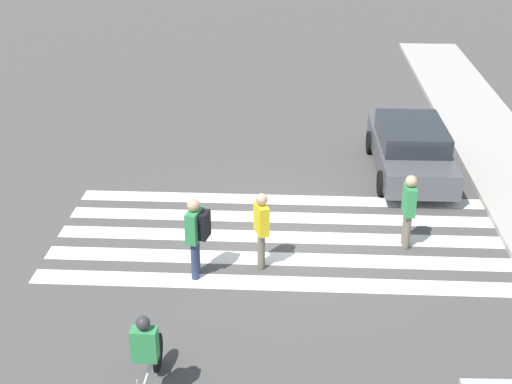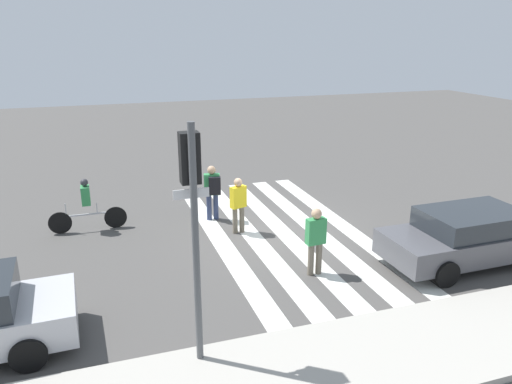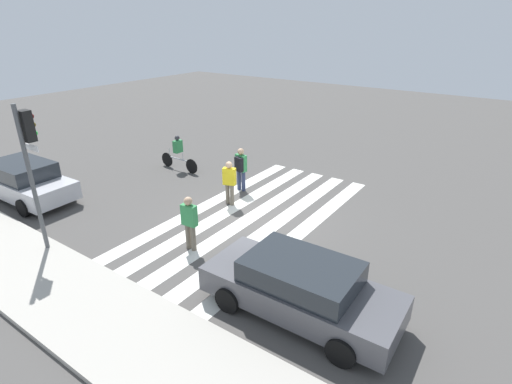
{
  "view_description": "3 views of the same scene",
  "coord_description": "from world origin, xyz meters",
  "px_view_note": "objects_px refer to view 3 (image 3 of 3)",
  "views": [
    {
      "loc": [
        14.13,
        0.25,
        7.85
      ],
      "look_at": [
        -0.59,
        -0.54,
        0.84
      ],
      "focal_mm": 50.0,
      "sensor_mm": 36.0,
      "label": 1
    },
    {
      "loc": [
        5.14,
        12.83,
        5.68
      ],
      "look_at": [
        0.82,
        -0.02,
        1.31
      ],
      "focal_mm": 35.0,
      "sensor_mm": 36.0,
      "label": 2
    },
    {
      "loc": [
        -7.24,
        10.15,
        6.36
      ],
      "look_at": [
        -0.6,
        0.66,
        1.31
      ],
      "focal_mm": 28.0,
      "sensor_mm": 36.0,
      "label": 3
    }
  ],
  "objects_px": {
    "traffic_light": "(30,152)",
    "cyclist_mid_street": "(178,152)",
    "pedestrian_child_with_backpack": "(190,220)",
    "pedestrian_adult_tall_backpack": "(241,166)",
    "pedestrian_adult_blue_shirt": "(229,181)",
    "car_parked_dark_suv": "(300,287)",
    "car_parked_far_curb": "(24,181)"
  },
  "relations": [
    {
      "from": "pedestrian_child_with_backpack",
      "to": "car_parked_dark_suv",
      "type": "bearing_deg",
      "value": -12.73
    },
    {
      "from": "car_parked_far_curb",
      "to": "pedestrian_adult_blue_shirt",
      "type": "bearing_deg",
      "value": -150.56
    },
    {
      "from": "pedestrian_child_with_backpack",
      "to": "pedestrian_adult_blue_shirt",
      "type": "xyz_separation_m",
      "value": [
        1.0,
        -3.13,
        -0.02
      ]
    },
    {
      "from": "car_parked_dark_suv",
      "to": "car_parked_far_curb",
      "type": "relative_size",
      "value": 1.02
    },
    {
      "from": "traffic_light",
      "to": "cyclist_mid_street",
      "type": "xyz_separation_m",
      "value": [
        1.79,
        -7.12,
        -2.2
      ]
    },
    {
      "from": "car_parked_dark_suv",
      "to": "car_parked_far_curb",
      "type": "xyz_separation_m",
      "value": [
        11.73,
        0.3,
        0.03
      ]
    },
    {
      "from": "car_parked_dark_suv",
      "to": "car_parked_far_curb",
      "type": "height_order",
      "value": "car_parked_far_curb"
    },
    {
      "from": "pedestrian_adult_tall_backpack",
      "to": "car_parked_dark_suv",
      "type": "distance_m",
      "value": 7.47
    },
    {
      "from": "traffic_light",
      "to": "car_parked_dark_suv",
      "type": "xyz_separation_m",
      "value": [
        -7.46,
        -1.77,
        -2.34
      ]
    },
    {
      "from": "traffic_light",
      "to": "pedestrian_child_with_backpack",
      "type": "bearing_deg",
      "value": -144.83
    },
    {
      "from": "traffic_light",
      "to": "pedestrian_adult_tall_backpack",
      "type": "height_order",
      "value": "traffic_light"
    },
    {
      "from": "pedestrian_child_with_backpack",
      "to": "pedestrian_adult_tall_backpack",
      "type": "distance_m",
      "value": 4.64
    },
    {
      "from": "pedestrian_adult_blue_shirt",
      "to": "car_parked_dark_suv",
      "type": "distance_m",
      "value": 6.3
    },
    {
      "from": "pedestrian_adult_tall_backpack",
      "to": "car_parked_dark_suv",
      "type": "relative_size",
      "value": 0.38
    },
    {
      "from": "pedestrian_child_with_backpack",
      "to": "traffic_light",
      "type": "bearing_deg",
      "value": -148.7
    },
    {
      "from": "traffic_light",
      "to": "car_parked_far_curb",
      "type": "xyz_separation_m",
      "value": [
        4.27,
        -1.47,
        -2.31
      ]
    },
    {
      "from": "traffic_light",
      "to": "car_parked_dark_suv",
      "type": "bearing_deg",
      "value": -166.61
    },
    {
      "from": "car_parked_dark_suv",
      "to": "pedestrian_child_with_backpack",
      "type": "bearing_deg",
      "value": -9.52
    },
    {
      "from": "pedestrian_child_with_backpack",
      "to": "pedestrian_adult_tall_backpack",
      "type": "bearing_deg",
      "value": 104.39
    },
    {
      "from": "traffic_light",
      "to": "pedestrian_child_with_backpack",
      "type": "distance_m",
      "value": 4.67
    },
    {
      "from": "pedestrian_adult_blue_shirt",
      "to": "car_parked_far_curb",
      "type": "height_order",
      "value": "pedestrian_adult_blue_shirt"
    },
    {
      "from": "pedestrian_adult_blue_shirt",
      "to": "car_parked_far_curb",
      "type": "relative_size",
      "value": 0.37
    },
    {
      "from": "pedestrian_adult_tall_backpack",
      "to": "pedestrian_adult_blue_shirt",
      "type": "height_order",
      "value": "pedestrian_adult_tall_backpack"
    },
    {
      "from": "pedestrian_adult_tall_backpack",
      "to": "car_parked_dark_suv",
      "type": "bearing_deg",
      "value": -29.11
    },
    {
      "from": "pedestrian_adult_blue_shirt",
      "to": "pedestrian_child_with_backpack",
      "type": "bearing_deg",
      "value": 87.93
    },
    {
      "from": "pedestrian_adult_tall_backpack",
      "to": "pedestrian_adult_blue_shirt",
      "type": "distance_m",
      "value": 1.36
    },
    {
      "from": "pedestrian_adult_tall_backpack",
      "to": "cyclist_mid_street",
      "type": "xyz_separation_m",
      "value": [
        3.75,
        -0.3,
        -0.16
      ]
    },
    {
      "from": "pedestrian_adult_blue_shirt",
      "to": "car_parked_dark_suv",
      "type": "bearing_deg",
      "value": 123.45
    },
    {
      "from": "traffic_light",
      "to": "cyclist_mid_street",
      "type": "height_order",
      "value": "traffic_light"
    },
    {
      "from": "car_parked_dark_suv",
      "to": "cyclist_mid_street",
      "type": "bearing_deg",
      "value": -30.69
    },
    {
      "from": "pedestrian_child_with_backpack",
      "to": "pedestrian_adult_tall_backpack",
      "type": "xyz_separation_m",
      "value": [
        1.46,
        -4.41,
        0.06
      ]
    },
    {
      "from": "pedestrian_adult_tall_backpack",
      "to": "car_parked_far_curb",
      "type": "height_order",
      "value": "pedestrian_adult_tall_backpack"
    }
  ]
}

